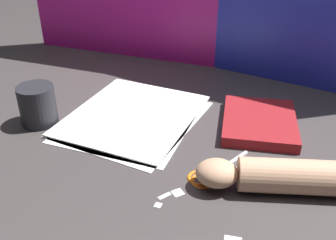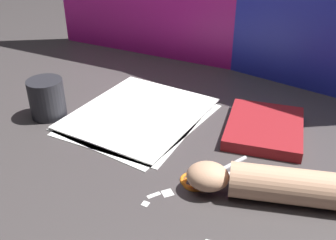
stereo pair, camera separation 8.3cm
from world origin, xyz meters
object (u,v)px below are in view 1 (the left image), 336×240
scissors (213,173)px  hand_forearm (284,176)px  mug (38,105)px  paper_stack (133,117)px  book_closed (259,122)px

scissors → hand_forearm: size_ratio=0.52×
scissors → mug: 0.44m
paper_stack → hand_forearm: bearing=-16.7°
paper_stack → book_closed: bearing=17.6°
hand_forearm → mug: 0.57m
scissors → mug: bearing=178.0°
scissors → hand_forearm: bearing=4.8°
mug → scissors: bearing=-2.0°
paper_stack → hand_forearm: hand_forearm is taller
paper_stack → hand_forearm: size_ratio=1.14×
paper_stack → scissors: bearing=-26.6°
hand_forearm → paper_stack: bearing=163.3°
paper_stack → hand_forearm: 0.40m
scissors → mug: size_ratio=1.71×
book_closed → paper_stack: bearing=-162.4°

